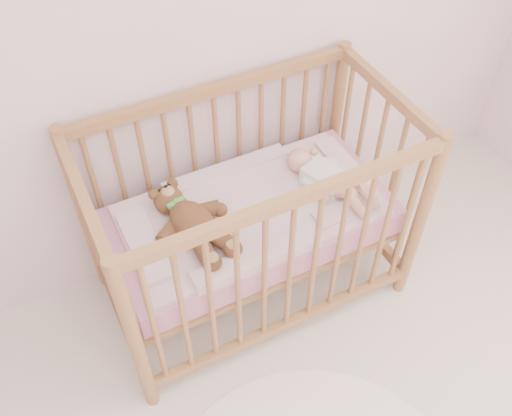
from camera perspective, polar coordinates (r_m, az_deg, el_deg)
wall_back at (r=2.21m, az=-10.76°, el=18.96°), size 4.00×0.02×2.70m
crib at (r=2.51m, az=-0.51°, el=-1.09°), size 1.36×0.76×1.00m
mattress at (r=2.52m, az=-0.51°, el=-1.32°), size 1.22×0.62×0.13m
blanket at (r=2.46m, az=-0.52°, el=-0.17°), size 1.10×0.58×0.06m
baby at (r=2.53m, az=6.92°, el=3.36°), size 0.39×0.55×0.12m
teddy_bear at (r=2.32m, az=-6.38°, el=-1.34°), size 0.46×0.57×0.14m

